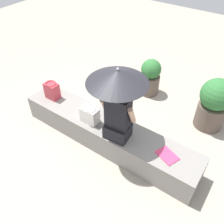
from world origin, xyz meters
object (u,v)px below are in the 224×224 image
object	(u,v)px
tote_bag_canvas	(52,91)
planter_near	(150,77)
magazine	(167,155)
handbag_black	(90,115)
planter_far	(214,103)
parasol	(117,77)
person_seated	(118,116)

from	to	relation	value
tote_bag_canvas	planter_near	world-z (taller)	planter_near
tote_bag_canvas	magazine	xyz separation A→B (m)	(-2.15, 0.02, -0.14)
handbag_black	planter_far	size ratio (longest dim) A/B	0.30
parasol	handbag_black	bearing A→B (deg)	5.70
person_seated	magazine	bearing A→B (deg)	-173.53
handbag_black	planter_near	bearing A→B (deg)	-94.09
tote_bag_canvas	planter_far	size ratio (longest dim) A/B	0.32
parasol	handbag_black	world-z (taller)	parasol
handbag_black	planter_far	xyz separation A→B (m)	(-1.42, -1.45, -0.07)
parasol	planter_near	size ratio (longest dim) A/B	1.46
handbag_black	magazine	distance (m)	1.26
magazine	planter_near	world-z (taller)	planter_near
parasol	handbag_black	size ratio (longest dim) A/B	3.94
parasol	planter_far	distance (m)	1.93
magazine	planter_near	xyz separation A→B (m)	(1.13, -1.62, -0.06)
planter_near	tote_bag_canvas	bearing A→B (deg)	57.69
tote_bag_canvas	planter_near	distance (m)	1.91
magazine	person_seated	bearing A→B (deg)	27.90
planter_far	magazine	bearing A→B (deg)	83.15
person_seated	handbag_black	distance (m)	0.57
parasol	planter_near	bearing A→B (deg)	-78.49
handbag_black	tote_bag_canvas	bearing A→B (deg)	-5.92
handbag_black	parasol	bearing A→B (deg)	-174.30
person_seated	planter_far	world-z (taller)	person_seated
tote_bag_canvas	parasol	bearing A→B (deg)	178.01
tote_bag_canvas	handbag_black	bearing A→B (deg)	174.08
person_seated	handbag_black	world-z (taller)	person_seated
magazine	planter_near	bearing A→B (deg)	-33.66
person_seated	planter_near	xyz separation A→B (m)	(0.39, -1.71, -0.44)
tote_bag_canvas	planter_far	world-z (taller)	planter_far
magazine	planter_far	world-z (taller)	planter_far
planter_near	planter_far	distance (m)	1.33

